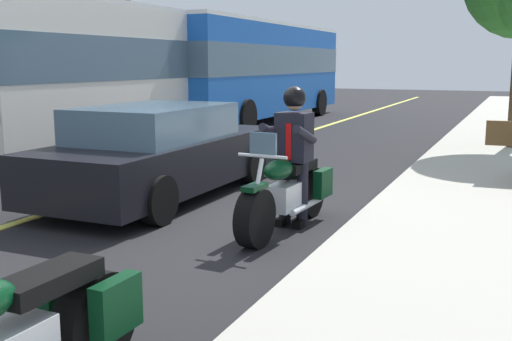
{
  "coord_description": "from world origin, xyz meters",
  "views": [
    {
      "loc": [
        7.12,
        3.84,
        2.02
      ],
      "look_at": [
        0.58,
        0.95,
        0.75
      ],
      "focal_mm": 42.69,
      "sensor_mm": 36.0,
      "label": 1
    }
  ],
  "objects_px": {
    "motorcycle_main": "(287,193)",
    "bus_far": "(253,67)",
    "rider_main": "(294,144)",
    "car_silver": "(160,152)",
    "bus_near": "(133,69)"
  },
  "relations": [
    {
      "from": "motorcycle_main",
      "to": "car_silver",
      "type": "bearing_deg",
      "value": -110.99
    },
    {
      "from": "bus_near",
      "to": "car_silver",
      "type": "xyz_separation_m",
      "value": [
        5.16,
        4.06,
        -1.18
      ]
    },
    {
      "from": "rider_main",
      "to": "car_silver",
      "type": "bearing_deg",
      "value": -106.89
    },
    {
      "from": "motorcycle_main",
      "to": "bus_near",
      "type": "xyz_separation_m",
      "value": [
        -6.08,
        -6.45,
        1.42
      ]
    },
    {
      "from": "bus_near",
      "to": "bus_far",
      "type": "relative_size",
      "value": 1.0
    },
    {
      "from": "bus_near",
      "to": "motorcycle_main",
      "type": "bearing_deg",
      "value": 46.71
    },
    {
      "from": "rider_main",
      "to": "motorcycle_main",
      "type": "bearing_deg",
      "value": -2.65
    },
    {
      "from": "rider_main",
      "to": "car_silver",
      "type": "xyz_separation_m",
      "value": [
        -0.73,
        -2.4,
        -0.35
      ]
    },
    {
      "from": "car_silver",
      "to": "bus_near",
      "type": "bearing_deg",
      "value": -141.81
    },
    {
      "from": "rider_main",
      "to": "car_silver",
      "type": "relative_size",
      "value": 0.38
    },
    {
      "from": "motorcycle_main",
      "to": "bus_near",
      "type": "distance_m",
      "value": 8.98
    },
    {
      "from": "motorcycle_main",
      "to": "bus_far",
      "type": "bearing_deg",
      "value": -154.17
    },
    {
      "from": "motorcycle_main",
      "to": "bus_far",
      "type": "xyz_separation_m",
      "value": [
        -12.14,
        -5.88,
        1.42
      ]
    },
    {
      "from": "rider_main",
      "to": "car_silver",
      "type": "height_order",
      "value": "rider_main"
    },
    {
      "from": "bus_near",
      "to": "bus_far",
      "type": "height_order",
      "value": "same"
    }
  ]
}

